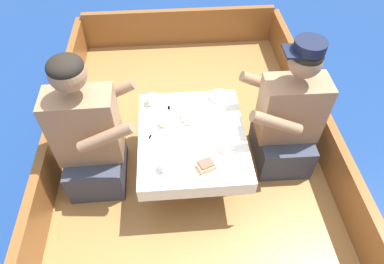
{
  "coord_description": "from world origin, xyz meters",
  "views": [
    {
      "loc": [
        -0.11,
        -1.39,
        2.36
      ],
      "look_at": [
        0.0,
        0.06,
        0.76
      ],
      "focal_mm": 32.0,
      "sensor_mm": 36.0,
      "label": 1
    }
  ],
  "objects_px": {
    "person_port": "(90,137)",
    "person_starboard": "(288,119)",
    "sandwich": "(206,165)",
    "coffee_cup_starboard": "(226,147)",
    "tin_can": "(164,122)",
    "coffee_cup_port": "(164,165)",
    "coffee_cup_center": "(152,99)"
  },
  "relations": [
    {
      "from": "coffee_cup_starboard",
      "to": "coffee_cup_center",
      "type": "bearing_deg",
      "value": 134.38
    },
    {
      "from": "person_port",
      "to": "coffee_cup_port",
      "type": "distance_m",
      "value": 0.53
    },
    {
      "from": "person_starboard",
      "to": "sandwich",
      "type": "bearing_deg",
      "value": 31.86
    },
    {
      "from": "person_starboard",
      "to": "coffee_cup_starboard",
      "type": "bearing_deg",
      "value": 27.39
    },
    {
      "from": "coffee_cup_starboard",
      "to": "tin_can",
      "type": "height_order",
      "value": "tin_can"
    },
    {
      "from": "person_port",
      "to": "person_starboard",
      "type": "height_order",
      "value": "person_port"
    },
    {
      "from": "coffee_cup_center",
      "to": "person_starboard",
      "type": "bearing_deg",
      "value": -14.64
    },
    {
      "from": "coffee_cup_center",
      "to": "tin_can",
      "type": "xyz_separation_m",
      "value": [
        0.08,
        -0.22,
        -0.01
      ]
    },
    {
      "from": "tin_can",
      "to": "sandwich",
      "type": "bearing_deg",
      "value": -57.8
    },
    {
      "from": "person_starboard",
      "to": "coffee_cup_port",
      "type": "bearing_deg",
      "value": 22.81
    },
    {
      "from": "coffee_cup_center",
      "to": "person_port",
      "type": "bearing_deg",
      "value": -141.7
    },
    {
      "from": "coffee_cup_starboard",
      "to": "person_port",
      "type": "bearing_deg",
      "value": 169.74
    },
    {
      "from": "person_port",
      "to": "coffee_cup_center",
      "type": "height_order",
      "value": "person_port"
    },
    {
      "from": "coffee_cup_port",
      "to": "coffee_cup_center",
      "type": "distance_m",
      "value": 0.57
    },
    {
      "from": "person_port",
      "to": "person_starboard",
      "type": "xyz_separation_m",
      "value": [
        1.28,
        0.07,
        -0.02
      ]
    },
    {
      "from": "coffee_cup_port",
      "to": "coffee_cup_starboard",
      "type": "bearing_deg",
      "value": 16.4
    },
    {
      "from": "person_starboard",
      "to": "coffee_cup_port",
      "type": "distance_m",
      "value": 0.89
    },
    {
      "from": "sandwich",
      "to": "person_starboard",
      "type": "bearing_deg",
      "value": 31.29
    },
    {
      "from": "coffee_cup_port",
      "to": "coffee_cup_center",
      "type": "height_order",
      "value": "same"
    },
    {
      "from": "person_starboard",
      "to": "tin_can",
      "type": "relative_size",
      "value": 14.73
    },
    {
      "from": "sandwich",
      "to": "coffee_cup_starboard",
      "type": "bearing_deg",
      "value": 43.19
    },
    {
      "from": "person_starboard",
      "to": "tin_can",
      "type": "height_order",
      "value": "person_starboard"
    },
    {
      "from": "sandwich",
      "to": "coffee_cup_starboard",
      "type": "xyz_separation_m",
      "value": [
        0.14,
        0.13,
        -0.01
      ]
    },
    {
      "from": "coffee_cup_starboard",
      "to": "coffee_cup_center",
      "type": "height_order",
      "value": "coffee_cup_center"
    },
    {
      "from": "coffee_cup_starboard",
      "to": "person_starboard",
      "type": "bearing_deg",
      "value": 26.82
    },
    {
      "from": "person_port",
      "to": "coffee_cup_port",
      "type": "height_order",
      "value": "person_port"
    },
    {
      "from": "person_starboard",
      "to": "coffee_cup_center",
      "type": "xyz_separation_m",
      "value": [
        -0.89,
        0.23,
        0.03
      ]
    },
    {
      "from": "sandwich",
      "to": "coffee_cup_port",
      "type": "relative_size",
      "value": 1.32
    },
    {
      "from": "coffee_cup_port",
      "to": "person_starboard",
      "type": "bearing_deg",
      "value": 22.24
    },
    {
      "from": "person_port",
      "to": "coffee_cup_center",
      "type": "distance_m",
      "value": 0.5
    },
    {
      "from": "person_starboard",
      "to": "coffee_cup_center",
      "type": "height_order",
      "value": "person_starboard"
    },
    {
      "from": "coffee_cup_port",
      "to": "person_port",
      "type": "bearing_deg",
      "value": 150.4
    }
  ]
}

